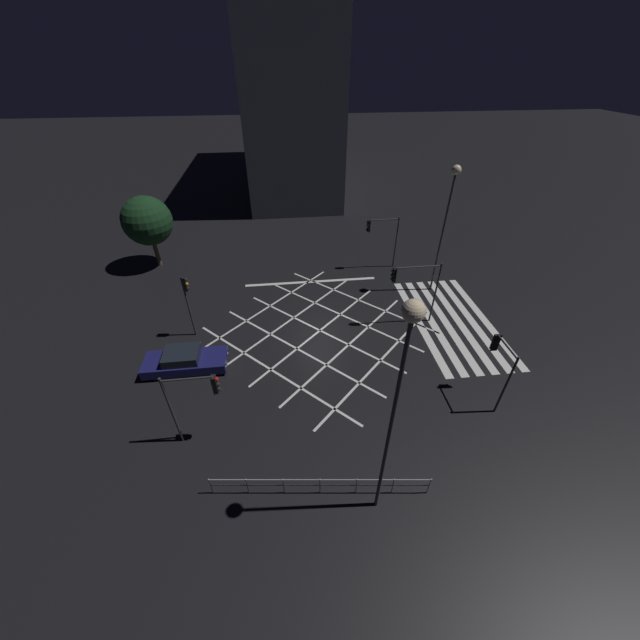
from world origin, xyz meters
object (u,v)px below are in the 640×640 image
traffic_light_nw_cross (195,394)px  street_lamp_west (401,376)px  traffic_light_sw_main (500,358)px  traffic_light_median_south (414,281)px  street_lamp_east (450,201)px  waiting_car (185,361)px  traffic_light_median_north (187,295)px  street_tree_near (147,221)px  traffic_light_se_cross (381,232)px

traffic_light_nw_cross → street_lamp_west: size_ratio=0.42×
traffic_light_sw_main → traffic_light_median_south: (6.70, 2.14, 0.49)m
street_lamp_east → waiting_car: size_ratio=1.96×
traffic_light_sw_main → street_lamp_west: size_ratio=0.38×
traffic_light_sw_main → traffic_light_nw_cross: bearing=93.6°
traffic_light_nw_cross → street_lamp_west: 9.18m
street_lamp_west → traffic_light_median_north: bearing=36.5°
traffic_light_median_north → street_lamp_west: bearing=-53.5°
traffic_light_nw_cross → waiting_car: bearing=110.6°
street_tree_near → waiting_car: bearing=-161.0°
waiting_car → traffic_light_median_north: bearing=88.1°
traffic_light_median_south → street_lamp_west: (-11.54, 4.92, 4.14)m
street_lamp_east → waiting_car: (-6.59, 16.93, -6.15)m
traffic_light_sw_main → street_lamp_west: bearing=124.5°
street_lamp_east → street_lamp_west: bearing=152.4°
street_tree_near → traffic_light_sw_main: bearing=-129.7°
traffic_light_median_north → street_lamp_east: bearing=11.8°
traffic_light_sw_main → traffic_light_median_north: size_ratio=0.88×
traffic_light_sw_main → traffic_light_se_cross: (14.40, 2.17, 0.43)m
street_tree_near → street_lamp_east: bearing=-106.8°
street_lamp_west → street_tree_near: 25.84m
traffic_light_median_north → traffic_light_sw_main: bearing=-23.9°
traffic_light_se_cross → traffic_light_nw_cross: bearing=52.0°
street_lamp_east → traffic_light_nw_cross: bearing=127.1°
traffic_light_se_cross → traffic_light_median_north: (-7.38, 13.67, -0.11)m
traffic_light_median_south → traffic_light_se_cross: bearing=-89.7°
traffic_light_sw_main → traffic_light_median_north: traffic_light_median_north is taller
traffic_light_sw_main → traffic_light_nw_cross: (-0.90, 14.13, 0.31)m
traffic_light_median_south → street_lamp_west: 13.21m
traffic_light_median_south → waiting_car: bearing=11.3°
traffic_light_median_south → waiting_car: size_ratio=0.95×
waiting_car → traffic_light_se_cross: bearing=37.2°
street_lamp_east → street_lamp_west: size_ratio=0.91×
traffic_light_sw_main → traffic_light_median_north: (7.02, 15.84, 0.32)m
traffic_light_sw_main → traffic_light_nw_cross: size_ratio=0.90×
traffic_light_se_cross → street_lamp_east: (-3.88, -3.16, 3.61)m
traffic_light_sw_main → street_lamp_east: bearing=-5.4°
traffic_light_se_cross → street_lamp_east: street_lamp_east is taller
traffic_light_nw_cross → street_lamp_west: (-3.95, -7.07, 4.32)m
traffic_light_sw_main → street_tree_near: bearing=50.3°
street_lamp_east → street_tree_near: bearing=73.2°
street_tree_near → waiting_car: street_tree_near is taller
traffic_light_se_cross → traffic_light_median_north: traffic_light_se_cross is taller
traffic_light_se_cross → traffic_light_median_north: bearing=28.4°
waiting_car → street_tree_near: bearing=109.0°
traffic_light_se_cross → street_tree_near: bearing=-8.0°
street_lamp_east → street_lamp_west: street_lamp_west is taller
traffic_light_nw_cross → street_lamp_east: bearing=37.1°
waiting_car → street_lamp_west: bearing=-44.6°
traffic_light_se_cross → street_tree_near: size_ratio=0.74×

